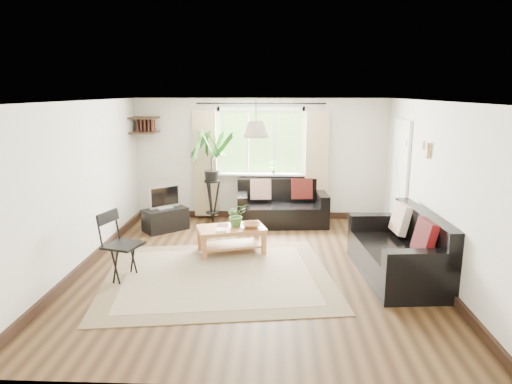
{
  "coord_description": "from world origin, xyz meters",
  "views": [
    {
      "loc": [
        0.28,
        -6.28,
        2.53
      ],
      "look_at": [
        0.0,
        0.4,
        1.05
      ],
      "focal_mm": 32.0,
      "sensor_mm": 36.0,
      "label": 1
    }
  ],
  "objects_px": {
    "palm_stand": "(212,177)",
    "folding_chair": "(123,246)",
    "sofa_back": "(282,204)",
    "tv_stand": "(165,219)",
    "coffee_table": "(231,240)",
    "sofa_right": "(397,247)"
  },
  "relations": [
    {
      "from": "tv_stand",
      "to": "palm_stand",
      "type": "xyz_separation_m",
      "value": [
        0.8,
        0.55,
        0.7
      ]
    },
    {
      "from": "sofa_right",
      "to": "tv_stand",
      "type": "bearing_deg",
      "value": -123.45
    },
    {
      "from": "sofa_back",
      "to": "tv_stand",
      "type": "distance_m",
      "value": 2.23
    },
    {
      "from": "sofa_right",
      "to": "folding_chair",
      "type": "xyz_separation_m",
      "value": [
        -3.75,
        -0.24,
        0.04
      ]
    },
    {
      "from": "sofa_back",
      "to": "tv_stand",
      "type": "bearing_deg",
      "value": -171.74
    },
    {
      "from": "sofa_back",
      "to": "folding_chair",
      "type": "xyz_separation_m",
      "value": [
        -2.19,
        -2.74,
        0.07
      ]
    },
    {
      "from": "sofa_back",
      "to": "tv_stand",
      "type": "xyz_separation_m",
      "value": [
        -2.16,
        -0.48,
        -0.2
      ]
    },
    {
      "from": "coffee_table",
      "to": "palm_stand",
      "type": "distance_m",
      "value": 1.93
    },
    {
      "from": "palm_stand",
      "to": "folding_chair",
      "type": "height_order",
      "value": "palm_stand"
    },
    {
      "from": "sofa_back",
      "to": "palm_stand",
      "type": "height_order",
      "value": "palm_stand"
    },
    {
      "from": "palm_stand",
      "to": "folding_chair",
      "type": "relative_size",
      "value": 1.93
    },
    {
      "from": "sofa_back",
      "to": "palm_stand",
      "type": "relative_size",
      "value": 0.94
    },
    {
      "from": "tv_stand",
      "to": "palm_stand",
      "type": "bearing_deg",
      "value": -5.66
    },
    {
      "from": "folding_chair",
      "to": "tv_stand",
      "type": "bearing_deg",
      "value": 16.31
    },
    {
      "from": "coffee_table",
      "to": "folding_chair",
      "type": "xyz_separation_m",
      "value": [
        -1.37,
        -1.09,
        0.26
      ]
    },
    {
      "from": "sofa_back",
      "to": "sofa_right",
      "type": "bearing_deg",
      "value": -62.3
    },
    {
      "from": "sofa_back",
      "to": "tv_stand",
      "type": "relative_size",
      "value": 2.22
    },
    {
      "from": "sofa_right",
      "to": "sofa_back",
      "type": "bearing_deg",
      "value": -153.05
    },
    {
      "from": "sofa_back",
      "to": "folding_chair",
      "type": "bearing_deg",
      "value": -132.91
    },
    {
      "from": "palm_stand",
      "to": "folding_chair",
      "type": "distance_m",
      "value": 2.96
    },
    {
      "from": "coffee_table",
      "to": "palm_stand",
      "type": "bearing_deg",
      "value": 107.29
    },
    {
      "from": "sofa_back",
      "to": "palm_stand",
      "type": "xyz_separation_m",
      "value": [
        -1.36,
        0.07,
        0.51
      ]
    }
  ]
}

